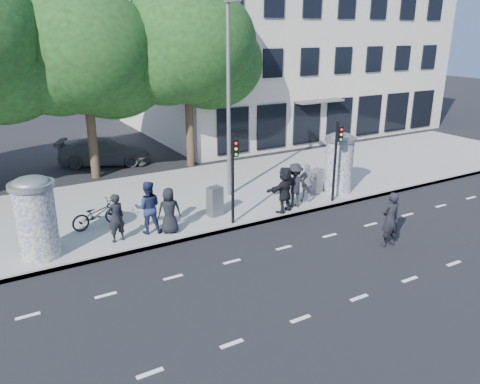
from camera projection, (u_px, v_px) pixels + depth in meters
ground at (309, 265)px, 14.63m from camera, size 120.00×120.00×0.00m
sidewalk at (205, 194)px, 20.75m from camera, size 40.00×8.00×0.15m
curb at (251, 224)px, 17.51m from camera, size 40.00×0.10×0.16m
lane_dash_near at (359, 298)px, 12.82m from camera, size 32.00×0.12×0.01m
lane_dash_far at (284, 248)px, 15.77m from camera, size 32.00×0.12×0.01m
ad_column_left at (36, 216)px, 14.42m from camera, size 1.36×1.36×2.65m
ad_column_right at (339, 161)px, 20.43m from camera, size 1.36×1.36×2.65m
traffic_pole_near at (233, 170)px, 16.72m from camera, size 0.22×0.31×3.40m
traffic_pole_far at (336, 153)px, 18.98m from camera, size 0.22×0.31×3.40m
street_lamp at (229, 87)px, 18.87m from camera, size 0.25×0.93×8.00m
tree_near_left at (83, 51)px, 21.40m from camera, size 6.80×6.80×8.97m
tree_center at (187, 44)px, 23.35m from camera, size 7.00×7.00×9.30m
building at (275, 44)px, 34.70m from camera, size 20.30×15.85×12.00m
ped_a at (169, 211)px, 16.35m from camera, size 0.93×0.75×1.65m
ped_b at (116, 218)px, 15.66m from camera, size 0.69×0.53×1.70m
ped_c at (148, 207)px, 16.32m from camera, size 1.10×0.97×1.90m
ped_d at (295, 185)px, 18.79m from camera, size 1.31×0.97×1.81m
ped_e at (307, 183)px, 19.31m from camera, size 1.10×0.88×1.64m
ped_f at (285, 189)px, 18.25m from camera, size 1.80×1.06×1.83m
man_road at (390, 219)px, 15.65m from camera, size 0.74×0.53×1.92m
bicycle at (97, 214)px, 16.93m from camera, size 0.98×1.96×0.98m
cabinet_left at (215, 201)px, 17.96m from camera, size 0.63×0.51×1.15m
cabinet_right at (316, 181)px, 20.51m from camera, size 0.61×0.51×1.08m
car_right at (104, 152)px, 25.45m from camera, size 3.74×5.21×1.40m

